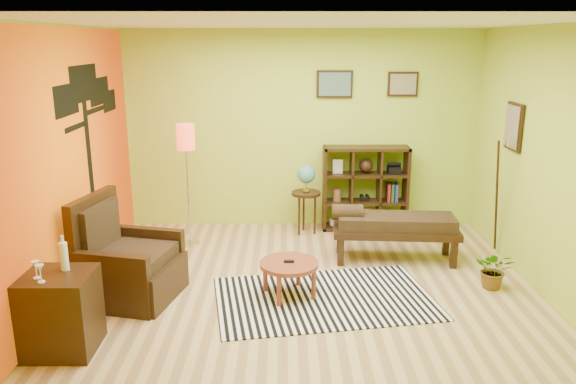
{
  "coord_description": "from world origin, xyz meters",
  "views": [
    {
      "loc": [
        -0.24,
        -5.69,
        2.64
      ],
      "look_at": [
        -0.21,
        0.17,
        1.05
      ],
      "focal_mm": 35.0,
      "sensor_mm": 36.0,
      "label": 1
    }
  ],
  "objects_px": {
    "armchair": "(126,267)",
    "cube_shelf": "(366,188)",
    "potted_plant": "(494,274)",
    "floor_lamp": "(186,148)",
    "coffee_table": "(289,267)",
    "bench": "(392,225)",
    "side_cabinet": "(60,312)",
    "globe_table": "(306,182)"
  },
  "relations": [
    {
      "from": "coffee_table",
      "to": "globe_table",
      "type": "xyz_separation_m",
      "value": [
        0.25,
        2.01,
        0.41
      ]
    },
    {
      "from": "cube_shelf",
      "to": "bench",
      "type": "distance_m",
      "value": 1.23
    },
    {
      "from": "globe_table",
      "to": "cube_shelf",
      "type": "height_order",
      "value": "cube_shelf"
    },
    {
      "from": "coffee_table",
      "to": "side_cabinet",
      "type": "xyz_separation_m",
      "value": [
        -2.0,
        -1.07,
        0.03
      ]
    },
    {
      "from": "coffee_table",
      "to": "potted_plant",
      "type": "bearing_deg",
      "value": 4.61
    },
    {
      "from": "potted_plant",
      "to": "coffee_table",
      "type": "bearing_deg",
      "value": -175.39
    },
    {
      "from": "bench",
      "to": "coffee_table",
      "type": "bearing_deg",
      "value": -141.45
    },
    {
      "from": "potted_plant",
      "to": "floor_lamp",
      "type": "bearing_deg",
      "value": 158.64
    },
    {
      "from": "cube_shelf",
      "to": "potted_plant",
      "type": "xyz_separation_m",
      "value": [
        1.13,
        -2.04,
        -0.43
      ]
    },
    {
      "from": "coffee_table",
      "to": "armchair",
      "type": "distance_m",
      "value": 1.72
    },
    {
      "from": "cube_shelf",
      "to": "bench",
      "type": "xyz_separation_m",
      "value": [
        0.16,
        -1.21,
        -0.15
      ]
    },
    {
      "from": "side_cabinet",
      "to": "bench",
      "type": "distance_m",
      "value": 3.88
    },
    {
      "from": "globe_table",
      "to": "bench",
      "type": "distance_m",
      "value": 1.46
    },
    {
      "from": "armchair",
      "to": "cube_shelf",
      "type": "height_order",
      "value": "cube_shelf"
    },
    {
      "from": "globe_table",
      "to": "floor_lamp",
      "type": "bearing_deg",
      "value": -164.21
    },
    {
      "from": "coffee_table",
      "to": "bench",
      "type": "height_order",
      "value": "bench"
    },
    {
      "from": "side_cabinet",
      "to": "floor_lamp",
      "type": "xyz_separation_m",
      "value": [
        0.69,
        2.64,
        0.95
      ]
    },
    {
      "from": "floor_lamp",
      "to": "cube_shelf",
      "type": "xyz_separation_m",
      "value": [
        2.42,
        0.65,
        -0.71
      ]
    },
    {
      "from": "armchair",
      "to": "cube_shelf",
      "type": "distance_m",
      "value": 3.61
    },
    {
      "from": "coffee_table",
      "to": "bench",
      "type": "bearing_deg",
      "value": 38.55
    },
    {
      "from": "floor_lamp",
      "to": "potted_plant",
      "type": "xyz_separation_m",
      "value": [
        3.55,
        -1.39,
        -1.14
      ]
    },
    {
      "from": "globe_table",
      "to": "bench",
      "type": "relative_size",
      "value": 0.63
    },
    {
      "from": "side_cabinet",
      "to": "cube_shelf",
      "type": "bearing_deg",
      "value": 46.59
    },
    {
      "from": "coffee_table",
      "to": "bench",
      "type": "xyz_separation_m",
      "value": [
        1.27,
        1.01,
        0.12
      ]
    },
    {
      "from": "cube_shelf",
      "to": "bench",
      "type": "relative_size",
      "value": 0.77
    },
    {
      "from": "floor_lamp",
      "to": "bench",
      "type": "relative_size",
      "value": 1.03
    },
    {
      "from": "side_cabinet",
      "to": "cube_shelf",
      "type": "distance_m",
      "value": 4.54
    },
    {
      "from": "side_cabinet",
      "to": "floor_lamp",
      "type": "bearing_deg",
      "value": 75.3
    },
    {
      "from": "armchair",
      "to": "globe_table",
      "type": "xyz_separation_m",
      "value": [
        1.97,
        2.01,
        0.41
      ]
    },
    {
      "from": "side_cabinet",
      "to": "cube_shelf",
      "type": "relative_size",
      "value": 0.86
    },
    {
      "from": "floor_lamp",
      "to": "potted_plant",
      "type": "height_order",
      "value": "floor_lamp"
    },
    {
      "from": "armchair",
      "to": "globe_table",
      "type": "relative_size",
      "value": 1.12
    },
    {
      "from": "bench",
      "to": "armchair",
      "type": "bearing_deg",
      "value": -161.23
    },
    {
      "from": "armchair",
      "to": "globe_table",
      "type": "bearing_deg",
      "value": 45.66
    },
    {
      "from": "armchair",
      "to": "globe_table",
      "type": "distance_m",
      "value": 2.85
    },
    {
      "from": "globe_table",
      "to": "potted_plant",
      "type": "height_order",
      "value": "globe_table"
    },
    {
      "from": "floor_lamp",
      "to": "bench",
      "type": "xyz_separation_m",
      "value": [
        2.58,
        -0.56,
        -0.86
      ]
    },
    {
      "from": "coffee_table",
      "to": "armchair",
      "type": "height_order",
      "value": "armchair"
    },
    {
      "from": "coffee_table",
      "to": "bench",
      "type": "relative_size",
      "value": 0.4
    },
    {
      "from": "potted_plant",
      "to": "side_cabinet",
      "type": "bearing_deg",
      "value": -163.61
    },
    {
      "from": "coffee_table",
      "to": "side_cabinet",
      "type": "bearing_deg",
      "value": -151.9
    },
    {
      "from": "globe_table",
      "to": "potted_plant",
      "type": "bearing_deg",
      "value": -42.51
    }
  ]
}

